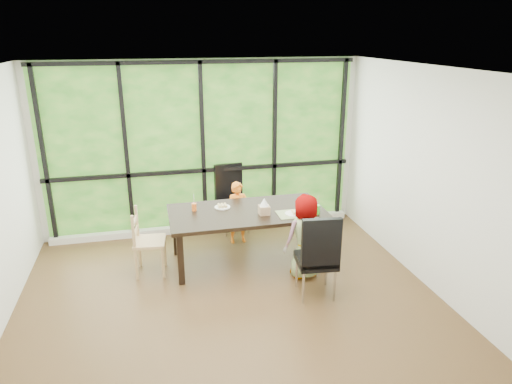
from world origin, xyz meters
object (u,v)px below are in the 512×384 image
at_px(chair_window_leather, 233,199).
at_px(chair_end_beech, 150,242).
at_px(plate_far, 222,207).
at_px(plate_near, 293,214).
at_px(dining_table, 247,236).
at_px(child_older, 305,237).
at_px(orange_cup, 194,207).
at_px(child_toddler, 238,213).
at_px(tissue_box, 264,210).
at_px(white_mug, 313,201).
at_px(green_cup, 317,209).
at_px(chair_interior_leather, 316,254).

distance_m(chair_window_leather, chair_end_beech, 1.73).
bearing_deg(chair_window_leather, plate_far, -120.15).
bearing_deg(plate_near, plate_far, 152.34).
bearing_deg(dining_table, plate_near, -24.20).
height_order(child_older, orange_cup, child_older).
relative_size(child_toddler, tissue_box, 6.88).
xyz_separation_m(chair_window_leather, child_older, (0.62, -1.67, 0.03)).
distance_m(dining_table, child_toddler, 0.65).
bearing_deg(child_toddler, child_older, -66.43).
relative_size(orange_cup, white_mug, 1.33).
height_order(child_toddler, tissue_box, child_toddler).
bearing_deg(green_cup, chair_end_beech, 172.81).
xyz_separation_m(chair_end_beech, white_mug, (2.30, 0.10, 0.34)).
relative_size(dining_table, chair_end_beech, 2.35).
bearing_deg(dining_table, chair_interior_leather, -59.97).
bearing_deg(white_mug, child_older, -117.46).
xyz_separation_m(dining_table, orange_cup, (-0.70, 0.18, 0.43)).
distance_m(child_older, orange_cup, 1.56).
xyz_separation_m(chair_window_leather, plate_near, (0.58, -1.33, 0.22)).
bearing_deg(chair_window_leather, child_older, -79.88).
xyz_separation_m(chair_end_beech, child_toddler, (1.32, 0.67, 0.03)).
xyz_separation_m(chair_end_beech, tissue_box, (1.52, -0.13, 0.36)).
xyz_separation_m(dining_table, white_mug, (0.97, 0.07, 0.41)).
height_order(chair_end_beech, child_toddler, child_toddler).
bearing_deg(child_older, plate_near, -90.23).
bearing_deg(white_mug, chair_end_beech, -177.54).
height_order(chair_end_beech, white_mug, chair_end_beech).
bearing_deg(plate_far, orange_cup, -176.88).
relative_size(chair_window_leather, green_cup, 8.92).
bearing_deg(chair_end_beech, tissue_box, -88.47).
xyz_separation_m(white_mug, tissue_box, (-0.77, -0.23, 0.02)).
height_order(dining_table, chair_interior_leather, chair_interior_leather).
distance_m(child_older, green_cup, 0.46).
distance_m(dining_table, child_older, 0.89).
relative_size(child_older, plate_near, 4.99).
distance_m(chair_window_leather, orange_cup, 1.16).
xyz_separation_m(plate_far, plate_near, (0.89, -0.46, 0.00)).
bearing_deg(chair_interior_leather, chair_window_leather, -67.63).
bearing_deg(plate_far, child_older, -40.65).
bearing_deg(chair_end_beech, chair_interior_leather, -111.37).
bearing_deg(plate_near, tissue_box, 166.41).
bearing_deg(plate_near, child_toddler, 122.72).
height_order(white_mug, tissue_box, tissue_box).
relative_size(child_older, orange_cup, 10.83).
relative_size(dining_table, green_cup, 17.49).
distance_m(plate_near, white_mug, 0.51).
xyz_separation_m(chair_interior_leather, green_cup, (0.28, 0.75, 0.27)).
relative_size(chair_interior_leather, orange_cup, 10.35).
distance_m(chair_window_leather, tissue_box, 1.28).
height_order(child_older, plate_near, child_older).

